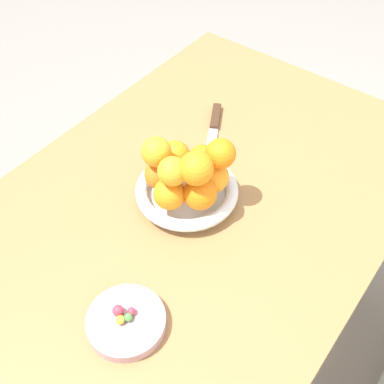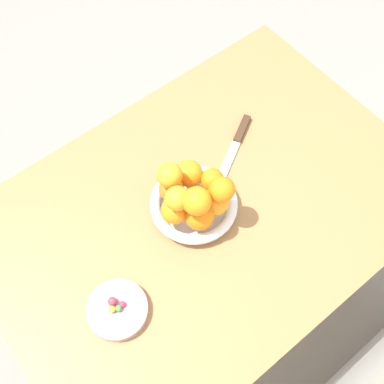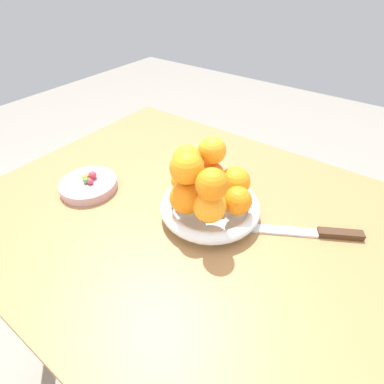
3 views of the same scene
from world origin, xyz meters
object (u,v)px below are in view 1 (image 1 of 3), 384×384
Objects in this scene: fruit_bowl at (187,191)px; candy_ball_0 at (128,317)px; candy_dish at (126,322)px; orange_2 at (169,194)px; orange_3 at (200,193)px; candy_ball_3 at (120,320)px; candy_ball_2 at (132,311)px; orange_5 at (203,158)px; knife at (213,133)px; orange_9 at (196,168)px; orange_6 at (172,171)px; candy_ball_1 at (118,311)px; dining_table at (200,220)px; orange_8 at (156,152)px; orange_1 at (159,174)px; orange_0 at (174,157)px; orange_7 at (221,154)px; orange_4 at (214,176)px.

fruit_bowl reaches higher than candy_ball_0.
candy_dish is 2.13× the size of orange_2.
orange_3 is 4.24× the size of candy_ball_3.
orange_3 is 4.81× the size of candy_ball_2.
knife is at bearing -153.22° from orange_5.
orange_9 is 0.29m from candy_ball_0.
orange_3 is 1.18× the size of orange_6.
orange_2 is at bearing -158.71° from candy_dish.
candy_ball_1 is at bearing 17.71° from orange_2.
dining_table is 0.24m from orange_8.
orange_1 reaches higher than dining_table.
orange_5 reaches higher than fruit_bowl.
orange_3 is 0.07m from orange_9.
candy_ball_0 is 0.02m from candy_ball_1.
orange_7 is (-0.01, 0.11, 0.06)m from orange_0.
orange_3 is 0.08m from orange_6.
orange_2 is at bearing -52.56° from orange_3.
candy_ball_3 is at bearing 17.05° from fruit_bowl.
orange_0 is 0.06m from orange_1.
orange_6 is 0.24× the size of knife.
orange_6 is (0.09, -0.04, 0.06)m from orange_4.
fruit_bowl reaches higher than candy_ball_3.
orange_6 is 3.92× the size of candy_ball_0.
orange_2 is 1.07× the size of orange_7.
candy_ball_3 is (0.27, 0.14, -0.04)m from orange_1.
orange_7 is 0.06m from orange_9.
candy_dish is 2.27× the size of orange_7.
orange_8 is (-0.03, -0.05, 0.06)m from orange_2.
orange_6 is 3.58× the size of candy_ball_3.
candy_ball_0 is at bearing 22.53° from orange_2.
orange_4 is 0.11m from orange_6.
candy_ball_2 is at bearing -165.43° from candy_ball_0.
fruit_bowl is 3.25× the size of orange_0.
orange_6 is at bearing 68.59° from orange_8.
orange_0 is at bearing -115.62° from orange_3.
knife is at bearing -160.29° from candy_ball_2.
candy_ball_1 is (0.32, 0.03, -0.04)m from orange_4.
orange_2 is 1.10× the size of orange_5.
orange_5 reaches higher than knife.
orange_9 is 0.28m from candy_ball_2.
orange_1 is 0.24m from knife.
candy_ball_3 is at bearing 55.05° from candy_ball_1.
candy_ball_2 is (0.25, 0.14, -0.04)m from orange_1.
orange_2 is 0.26m from candy_ball_3.
fruit_bowl is at bearing 123.06° from orange_8.
orange_4 reaches higher than knife.
orange_3 is at bearing 34.74° from dining_table.
candy_ball_0 is at bearing 11.83° from orange_9.
orange_8 reaches higher than orange_2.
orange_7 reaches higher than candy_dish.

